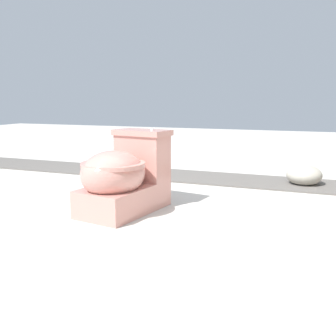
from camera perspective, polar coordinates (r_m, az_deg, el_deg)
ground_plane at (r=2.44m, az=-5.82°, el=-6.93°), size 14.00×14.00×0.00m
gravel_strip at (r=3.48m, az=11.31°, el=-1.81°), size 0.56×8.00×0.01m
toilet at (r=2.48m, az=-6.52°, el=-1.38°), size 0.69×0.48×0.52m
boulder_near at (r=3.44m, az=19.15°, el=-0.98°), size 0.40×0.40×0.17m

